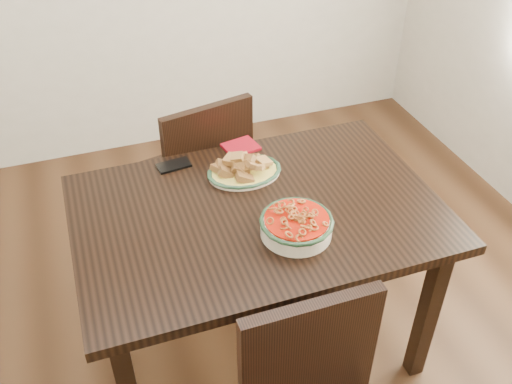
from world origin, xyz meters
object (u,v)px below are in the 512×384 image
object	(u,v)px
noodle_bowl	(296,224)
smartphone	(174,165)
fish_plate	(244,165)
chair_far	(200,171)
dining_table	(258,227)

from	to	relation	value
noodle_bowl	smartphone	world-z (taller)	noodle_bowl
fish_plate	chair_far	bearing A→B (deg)	100.61
fish_plate	smartphone	world-z (taller)	fish_plate
chair_far	noodle_bowl	xyz separation A→B (m)	(0.14, -0.81, 0.29)
fish_plate	noodle_bowl	xyz separation A→B (m)	(0.06, -0.38, -0.00)
dining_table	noodle_bowl	world-z (taller)	noodle_bowl
dining_table	chair_far	xyz separation A→B (m)	(-0.06, 0.64, -0.16)
fish_plate	noodle_bowl	world-z (taller)	fish_plate
chair_far	fish_plate	bearing A→B (deg)	88.53
chair_far	fish_plate	size ratio (longest dim) A/B	3.16
dining_table	smartphone	distance (m)	0.43
chair_far	smartphone	world-z (taller)	chair_far
dining_table	smartphone	size ratio (longest dim) A/B	10.07
dining_table	noodle_bowl	size ratio (longest dim) A/B	5.18
smartphone	chair_far	bearing A→B (deg)	52.53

